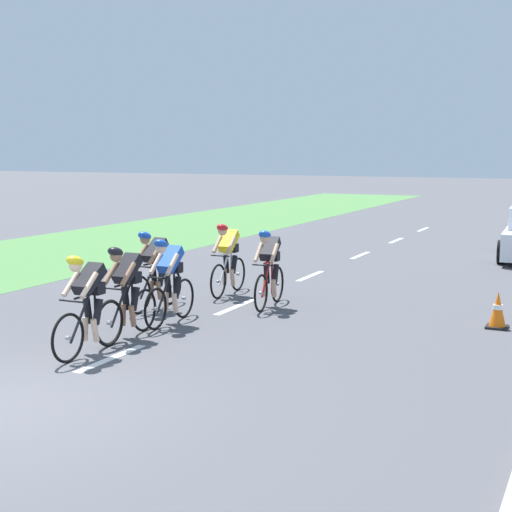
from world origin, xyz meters
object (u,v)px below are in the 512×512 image
(cyclist_fourth, at_px, (154,269))
(cyclist_sixth, at_px, (228,258))
(cyclist_lead, at_px, (88,303))
(traffic_cone_near, at_px, (498,310))
(cyclist_second, at_px, (126,291))
(cyclist_fifth, at_px, (269,267))
(cyclist_third, at_px, (169,280))

(cyclist_fourth, bearing_deg, cyclist_sixth, 72.47)
(cyclist_lead, distance_m, traffic_cone_near, 6.85)
(cyclist_second, bearing_deg, traffic_cone_near, 31.82)
(cyclist_sixth, bearing_deg, traffic_cone_near, -6.80)
(cyclist_lead, xyz_separation_m, traffic_cone_near, (5.27, 4.35, -0.48))
(cyclist_lead, bearing_deg, cyclist_fifth, 76.51)
(cyclist_second, relative_size, cyclist_third, 1.00)
(cyclist_second, height_order, cyclist_fifth, same)
(traffic_cone_near, bearing_deg, cyclist_lead, -140.46)
(cyclist_lead, relative_size, cyclist_fifth, 1.00)
(cyclist_lead, distance_m, cyclist_fourth, 3.24)
(cyclist_third, height_order, cyclist_fourth, same)
(cyclist_third, distance_m, cyclist_fifth, 2.26)
(cyclist_fourth, bearing_deg, traffic_cone_near, 11.34)
(cyclist_fifth, bearing_deg, cyclist_sixth, 149.53)
(cyclist_second, bearing_deg, cyclist_third, 85.73)
(cyclist_third, xyz_separation_m, cyclist_sixth, (-0.31, 2.80, 0.00))
(cyclist_lead, distance_m, cyclist_sixth, 5.02)
(cyclist_lead, height_order, cyclist_sixth, same)
(cyclist_second, relative_size, cyclist_fourth, 1.00)
(cyclist_fourth, xyz_separation_m, traffic_cone_near, (6.15, 1.23, -0.48))
(cyclist_fourth, distance_m, cyclist_fifth, 2.21)
(cyclist_fifth, bearing_deg, traffic_cone_near, 1.39)
(cyclist_second, xyz_separation_m, cyclist_third, (0.09, 1.16, 0.00))
(cyclist_sixth, xyz_separation_m, traffic_cone_near, (5.55, -0.66, -0.48))
(cyclist_fourth, relative_size, traffic_cone_near, 2.69)
(cyclist_lead, height_order, cyclist_fifth, same)
(cyclist_fifth, distance_m, cyclist_sixth, 1.51)
(cyclist_third, bearing_deg, cyclist_fourth, 135.14)
(cyclist_third, bearing_deg, cyclist_second, -94.27)
(cyclist_second, distance_m, cyclist_third, 1.17)
(cyclist_fifth, xyz_separation_m, cyclist_sixth, (-1.30, 0.77, 0.00))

